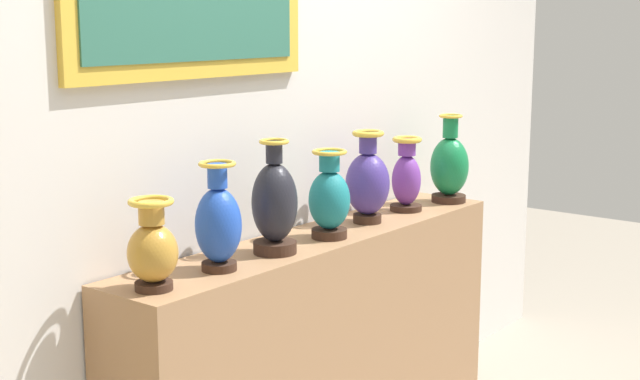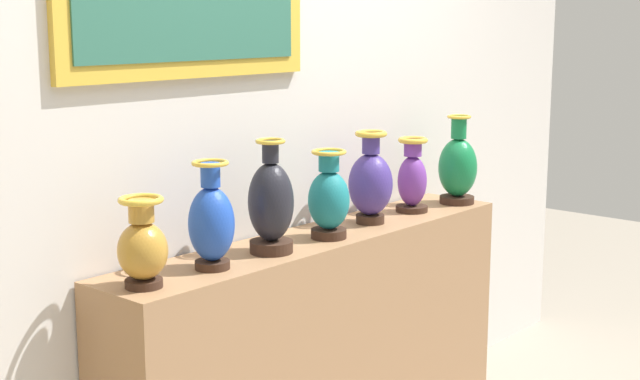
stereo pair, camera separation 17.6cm
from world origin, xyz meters
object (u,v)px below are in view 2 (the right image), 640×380
at_px(vase_ochre, 143,246).
at_px(vase_teal, 329,199).
at_px(vase_indigo, 371,182).
at_px(vase_onyx, 271,205).
at_px(vase_emerald, 458,167).
at_px(vase_sapphire, 211,222).
at_px(vase_violet, 412,178).

xyz_separation_m(vase_ochre, vase_teal, (0.87, -0.01, 0.02)).
bearing_deg(vase_indigo, vase_onyx, -177.55).
bearing_deg(vase_ochre, vase_emerald, -0.63).
relative_size(vase_ochre, vase_indigo, 0.76).
bearing_deg(vase_emerald, vase_ochre, 179.37).
height_order(vase_ochre, vase_indigo, vase_indigo).
distance_m(vase_sapphire, vase_emerald, 1.46).
height_order(vase_indigo, vase_emerald, vase_emerald).
height_order(vase_ochre, vase_teal, vase_teal).
bearing_deg(vase_onyx, vase_ochre, 179.97).
bearing_deg(vase_onyx, vase_teal, -2.48).
distance_m(vase_onyx, vase_emerald, 1.18).
xyz_separation_m(vase_indigo, vase_emerald, (0.58, -0.04, -0.01)).
bearing_deg(vase_violet, vase_ochre, -178.84).
distance_m(vase_sapphire, vase_indigo, 0.89).
height_order(vase_ochre, vase_sapphire, vase_sapphire).
relative_size(vase_ochre, vase_violet, 0.89).
bearing_deg(vase_indigo, vase_ochre, -178.75).
bearing_deg(vase_indigo, vase_sapphire, -178.20).
xyz_separation_m(vase_sapphire, vase_violet, (1.18, 0.03, -0.01)).
bearing_deg(vase_teal, vase_violet, 4.09).
distance_m(vase_teal, vase_indigo, 0.31).
relative_size(vase_sapphire, vase_emerald, 0.92).
xyz_separation_m(vase_indigo, vase_violet, (0.30, 0.00, -0.02)).
distance_m(vase_teal, vase_violet, 0.60).
xyz_separation_m(vase_ochre, vase_indigo, (1.17, 0.03, 0.04)).
bearing_deg(vase_emerald, vase_onyx, 179.09).
height_order(vase_sapphire, vase_emerald, vase_emerald).
distance_m(vase_ochre, vase_indigo, 1.17).
bearing_deg(vase_onyx, vase_violet, 1.91).
bearing_deg(vase_teal, vase_ochre, 179.12).
bearing_deg(vase_emerald, vase_sapphire, 179.34).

